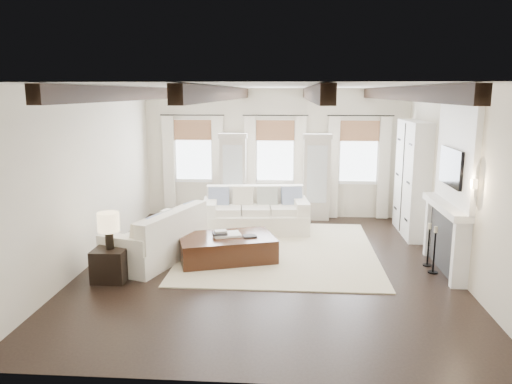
# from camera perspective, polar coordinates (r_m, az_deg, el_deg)

# --- Properties ---
(ground) EXTENTS (7.50, 7.50, 0.00)m
(ground) POSITION_cam_1_polar(r_m,az_deg,el_deg) (9.18, 1.35, -8.41)
(ground) COLOR black
(ground) RESTS_ON ground
(room_shell) EXTENTS (6.54, 7.54, 3.22)m
(room_shell) POSITION_cam_1_polar(r_m,az_deg,el_deg) (9.61, 6.13, 4.02)
(room_shell) COLOR silver
(room_shell) RESTS_ON ground
(area_rug) EXTENTS (3.77, 4.15, 0.02)m
(area_rug) POSITION_cam_1_polar(r_m,az_deg,el_deg) (10.01, 2.62, -6.67)
(area_rug) COLOR beige
(area_rug) RESTS_ON ground
(sofa_back) EXTENTS (2.43, 1.30, 1.00)m
(sofa_back) POSITION_cam_1_polar(r_m,az_deg,el_deg) (11.29, -0.05, -2.52)
(sofa_back) COLOR white
(sofa_back) RESTS_ON ground
(sofa_left) EXTENTS (1.66, 2.42, 0.95)m
(sofa_left) POSITION_cam_1_polar(r_m,az_deg,el_deg) (9.58, -10.91, -5.34)
(sofa_left) COLOR white
(sofa_left) RESTS_ON ground
(ottoman) EXTENTS (1.99, 1.57, 0.46)m
(ottoman) POSITION_cam_1_polar(r_m,az_deg,el_deg) (9.43, -3.38, -6.42)
(ottoman) COLOR black
(ottoman) RESTS_ON ground
(tray) EXTENTS (0.59, 0.52, 0.04)m
(tray) POSITION_cam_1_polar(r_m,az_deg,el_deg) (9.42, -3.34, -4.87)
(tray) COLOR white
(tray) RESTS_ON ottoman
(book_lower) EXTENTS (0.31, 0.27, 0.04)m
(book_lower) POSITION_cam_1_polar(r_m,az_deg,el_deg) (9.34, -4.15, -4.77)
(book_lower) COLOR #262628
(book_lower) RESTS_ON tray
(book_upper) EXTENTS (0.26, 0.23, 0.03)m
(book_upper) POSITION_cam_1_polar(r_m,az_deg,el_deg) (9.37, -4.05, -4.49)
(book_upper) COLOR beige
(book_upper) RESTS_ON book_lower
(book_loose) EXTENTS (0.28, 0.25, 0.03)m
(book_loose) POSITION_cam_1_polar(r_m,az_deg,el_deg) (9.31, -0.72, -5.08)
(book_loose) COLOR #262628
(book_loose) RESTS_ON ottoman
(side_table_front) EXTENTS (0.55, 0.55, 0.55)m
(side_table_front) POSITION_cam_1_polar(r_m,az_deg,el_deg) (8.77, -16.25, -7.94)
(side_table_front) COLOR black
(side_table_front) RESTS_ON ground
(lamp_front) EXTENTS (0.36, 0.36, 0.62)m
(lamp_front) POSITION_cam_1_polar(r_m,az_deg,el_deg) (8.57, -16.51, -3.56)
(lamp_front) COLOR black
(lamp_front) RESTS_ON side_table_front
(side_table_back) EXTENTS (0.37, 0.37, 0.56)m
(side_table_back) POSITION_cam_1_polar(r_m,az_deg,el_deg) (12.70, -3.05, -1.51)
(side_table_back) COLOR black
(side_table_back) RESTS_ON ground
(lamp_back) EXTENTS (0.34, 0.34, 0.58)m
(lamp_back) POSITION_cam_1_polar(r_m,az_deg,el_deg) (12.57, -3.08, 1.49)
(lamp_back) COLOR black
(lamp_back) RESTS_ON side_table_back
(candlestick_near) EXTENTS (0.17, 0.17, 0.84)m
(candlestick_near) POSITION_cam_1_polar(r_m,az_deg,el_deg) (9.25, 19.69, -6.67)
(candlestick_near) COLOR black
(candlestick_near) RESTS_ON ground
(candlestick_far) EXTENTS (0.16, 0.16, 0.79)m
(candlestick_far) POSITION_cam_1_polar(r_m,az_deg,el_deg) (9.60, 19.09, -6.09)
(candlestick_far) COLOR black
(candlestick_far) RESTS_ON ground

